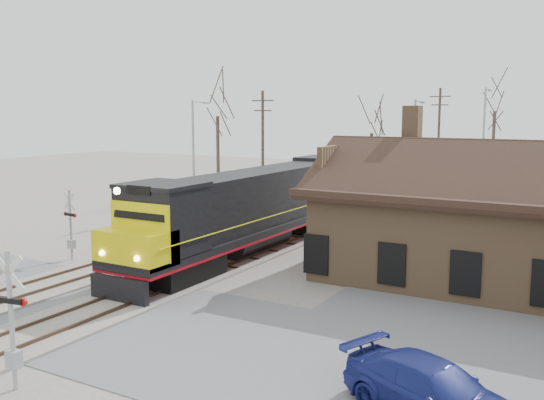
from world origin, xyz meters
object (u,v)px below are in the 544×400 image
Objects in this scene: locomotive_trailing at (383,174)px; depot at (486,229)px; parked_car at (434,392)px; locomotive_lead at (249,210)px.

depot is at bearing -59.43° from locomotive_trailing.
parked_car is at bearing -84.35° from depot.
locomotive_lead is 21.17m from locomotive_trailing.
locomotive_trailing is at bearing 120.57° from depot.
locomotive_lead is at bearing 68.04° from parked_car.
depot is at bearing 4.19° from locomotive_lead.
locomotive_lead is at bearing -175.81° from depot.
parked_car is (1.34, -13.59, -1.68)m from depot.
locomotive_trailing is 36.45m from parked_car.
locomotive_lead reaches higher than parked_car.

